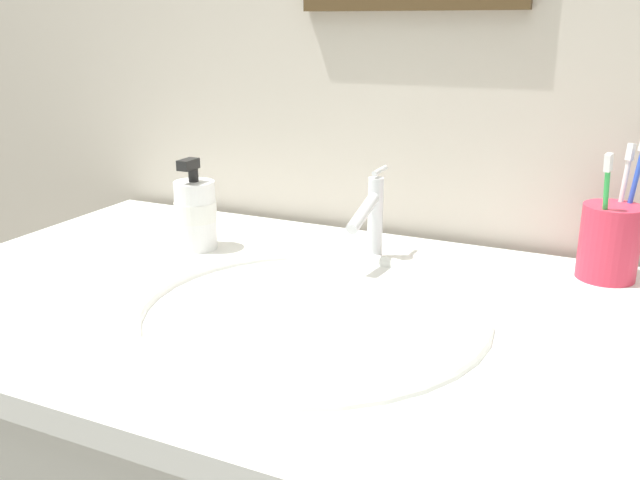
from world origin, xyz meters
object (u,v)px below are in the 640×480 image
(faucet, at_px, (374,215))
(toothbrush_green, at_px, (605,209))
(toothbrush_white, at_px, (621,200))
(toothbrush_cup, at_px, (609,242))
(soap_dispenser, at_px, (196,213))
(toothbrush_blue, at_px, (632,196))

(faucet, bearing_deg, toothbrush_green, 7.70)
(toothbrush_white, bearing_deg, toothbrush_green, -108.46)
(toothbrush_white, bearing_deg, toothbrush_cup, -105.47)
(faucet, relative_size, toothbrush_green, 0.77)
(toothbrush_green, bearing_deg, toothbrush_white, 71.54)
(soap_dispenser, bearing_deg, toothbrush_white, 14.50)
(toothbrush_green, height_order, soap_dispenser, toothbrush_green)
(toothbrush_cup, height_order, toothbrush_white, toothbrush_white)
(toothbrush_cup, bearing_deg, toothbrush_blue, 51.37)
(faucet, distance_m, toothbrush_white, 0.36)
(toothbrush_cup, distance_m, toothbrush_white, 0.06)
(toothbrush_green, bearing_deg, soap_dispenser, -170.04)
(faucet, bearing_deg, toothbrush_white, 16.14)
(toothbrush_blue, xyz_separation_m, toothbrush_white, (-0.01, 0.00, -0.01))
(soap_dispenser, bearing_deg, toothbrush_cup, 12.26)
(toothbrush_blue, xyz_separation_m, toothbrush_green, (-0.03, -0.05, -0.01))
(soap_dispenser, bearing_deg, toothbrush_green, 9.96)
(toothbrush_white, distance_m, soap_dispenser, 0.65)
(toothbrush_cup, height_order, soap_dispenser, soap_dispenser)
(toothbrush_green, relative_size, soap_dispenser, 1.22)
(faucet, height_order, toothbrush_cup, faucet)
(faucet, distance_m, toothbrush_green, 0.33)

